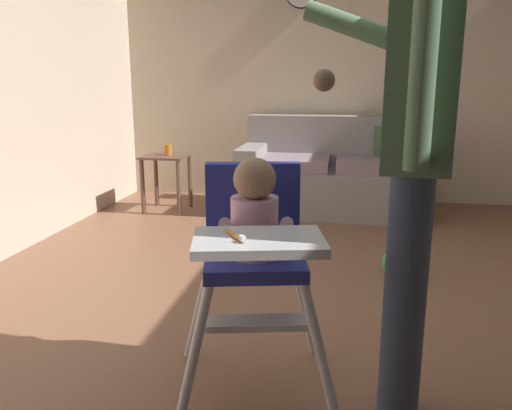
# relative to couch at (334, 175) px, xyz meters

# --- Properties ---
(ground) EXTENTS (6.07, 7.30, 0.10)m
(ground) POSITION_rel_couch_xyz_m (0.09, -2.36, -0.38)
(ground) COLOR brown
(wall_far) EXTENTS (5.27, 0.06, 2.73)m
(wall_far) POSITION_rel_couch_xyz_m (0.09, 0.52, 1.03)
(wall_far) COLOR beige
(wall_far) RESTS_ON ground
(couch) EXTENTS (1.68, 0.86, 0.86)m
(couch) POSITION_rel_couch_xyz_m (0.00, 0.00, 0.00)
(couch) COLOR gray
(couch) RESTS_ON ground
(high_chair) EXTENTS (0.72, 0.81, 0.93)m
(high_chair) POSITION_rel_couch_xyz_m (-0.21, -3.01, 0.30)
(high_chair) COLOR silver
(high_chair) RESTS_ON ground
(adult_standing) EXTENTS (0.51, 0.53, 1.67)m
(adult_standing) POSITION_rel_couch_xyz_m (0.32, -3.06, 0.61)
(adult_standing) COLOR #37425B
(adult_standing) RESTS_ON ground
(toy_ball) EXTENTS (0.19, 0.19, 0.19)m
(toy_ball) POSITION_rel_couch_xyz_m (0.45, -1.67, -0.24)
(toy_ball) COLOR green
(toy_ball) RESTS_ON ground
(side_table) EXTENTS (0.40, 0.40, 0.52)m
(side_table) POSITION_rel_couch_xyz_m (-1.52, -0.28, 0.05)
(side_table) COLOR brown
(side_table) RESTS_ON ground
(sippy_cup) EXTENTS (0.07, 0.07, 0.10)m
(sippy_cup) POSITION_rel_couch_xyz_m (-1.50, -0.28, 0.24)
(sippy_cup) COLOR orange
(sippy_cup) RESTS_ON side_table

